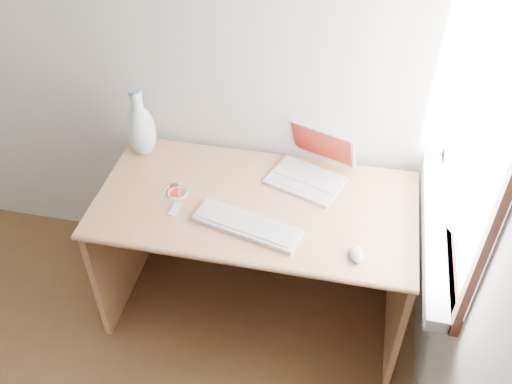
% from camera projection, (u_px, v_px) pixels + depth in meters
% --- Properties ---
extents(back_wall, '(3.50, 0.04, 2.60)m').
position_uv_depth(back_wall, '(64.00, 19.00, 2.50)').
color(back_wall, silver).
rests_on(back_wall, floor).
extents(window, '(0.11, 0.99, 1.10)m').
position_uv_depth(window, '(474.00, 128.00, 1.93)').
color(window, white).
rests_on(window, right_wall).
extents(desk, '(1.38, 0.69, 0.73)m').
position_uv_depth(desk, '(259.00, 223.00, 2.66)').
color(desk, tan).
rests_on(desk, floor).
extents(laptop, '(0.37, 0.36, 0.22)m').
position_uv_depth(laptop, '(307.00, 167.00, 2.56)').
color(laptop, silver).
rests_on(laptop, desk).
extents(external_keyboard, '(0.47, 0.24, 0.02)m').
position_uv_depth(external_keyboard, '(247.00, 225.00, 2.34)').
color(external_keyboard, white).
rests_on(external_keyboard, desk).
extents(mouse, '(0.07, 0.10, 0.03)m').
position_uv_depth(mouse, '(357.00, 254.00, 2.21)').
color(mouse, silver).
rests_on(mouse, desk).
extents(ipod, '(0.06, 0.09, 0.01)m').
position_uv_depth(ipod, '(174.00, 190.00, 2.51)').
color(ipod, red).
rests_on(ipod, desk).
extents(cable_coil, '(0.15, 0.15, 0.01)m').
position_uv_depth(cable_coil, '(176.00, 192.00, 2.50)').
color(cable_coil, white).
rests_on(cable_coil, desk).
extents(remote, '(0.04, 0.08, 0.01)m').
position_uv_depth(remote, '(174.00, 209.00, 2.42)').
color(remote, white).
rests_on(remote, desk).
extents(vase, '(0.14, 0.14, 0.35)m').
position_uv_depth(vase, '(141.00, 129.00, 2.62)').
color(vase, white).
rests_on(vase, desk).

